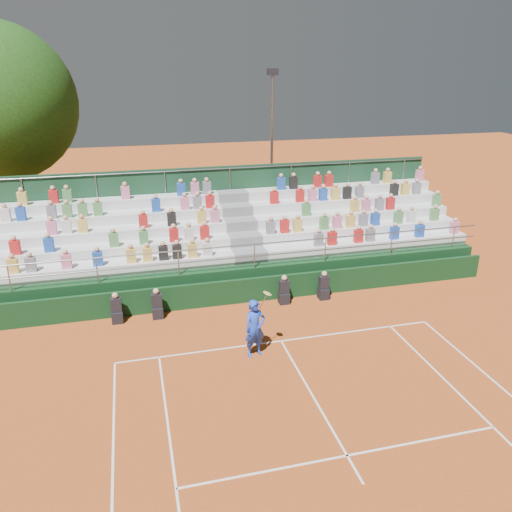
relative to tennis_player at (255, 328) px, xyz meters
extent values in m
plane|color=#AC4B1C|center=(1.07, 0.59, -0.97)|extent=(90.00, 90.00, 0.00)
cube|color=white|center=(1.07, 0.59, -0.97)|extent=(11.00, 0.06, 0.01)
cube|color=white|center=(1.07, -2.61, -0.97)|extent=(0.06, 6.40, 0.01)
cube|color=white|center=(1.07, -4.90, -0.97)|extent=(8.22, 0.06, 0.01)
cube|color=black|center=(1.07, 3.79, -0.47)|extent=(20.00, 0.15, 1.00)
cube|color=black|center=(-4.34, 3.34, -0.75)|extent=(0.40, 0.40, 0.44)
cube|color=black|center=(-4.34, 3.34, -0.27)|extent=(0.38, 0.25, 0.55)
sphere|color=tan|center=(-4.34, 3.34, 0.11)|extent=(0.22, 0.22, 0.22)
cube|color=black|center=(-2.89, 3.34, -0.75)|extent=(0.40, 0.40, 0.44)
cube|color=black|center=(-2.89, 3.34, -0.27)|extent=(0.38, 0.25, 0.55)
sphere|color=tan|center=(-2.89, 3.34, 0.11)|extent=(0.22, 0.22, 0.22)
cube|color=black|center=(2.01, 3.34, -0.75)|extent=(0.40, 0.40, 0.44)
cube|color=black|center=(2.01, 3.34, -0.27)|extent=(0.38, 0.25, 0.55)
sphere|color=tan|center=(2.01, 3.34, 0.11)|extent=(0.22, 0.22, 0.22)
cube|color=black|center=(3.67, 3.34, -0.75)|extent=(0.40, 0.40, 0.44)
cube|color=black|center=(3.67, 3.34, -0.27)|extent=(0.38, 0.25, 0.55)
sphere|color=tan|center=(3.67, 3.34, 0.11)|extent=(0.22, 0.22, 0.22)
cube|color=black|center=(1.07, 6.89, -0.37)|extent=(20.00, 5.20, 1.20)
cube|color=silver|center=(-4.28, 5.21, 0.44)|extent=(9.30, 0.85, 0.42)
cube|color=silver|center=(6.42, 5.21, 0.44)|extent=(9.30, 0.85, 0.42)
cube|color=slate|center=(1.07, 5.21, 0.44)|extent=(1.40, 0.85, 0.42)
cube|color=silver|center=(-4.28, 6.06, 0.86)|extent=(9.30, 0.85, 0.42)
cube|color=silver|center=(6.42, 6.06, 0.86)|extent=(9.30, 0.85, 0.42)
cube|color=slate|center=(1.07, 6.06, 0.86)|extent=(1.40, 0.85, 0.42)
cube|color=silver|center=(-4.28, 6.91, 1.28)|extent=(9.30, 0.85, 0.42)
cube|color=silver|center=(6.42, 6.91, 1.28)|extent=(9.30, 0.85, 0.42)
cube|color=slate|center=(1.07, 6.91, 1.28)|extent=(1.40, 0.85, 0.42)
cube|color=silver|center=(-4.28, 7.76, 1.70)|extent=(9.30, 0.85, 0.42)
cube|color=silver|center=(6.42, 7.76, 1.70)|extent=(9.30, 0.85, 0.42)
cube|color=slate|center=(1.07, 7.76, 1.70)|extent=(1.40, 0.85, 0.42)
cube|color=silver|center=(-4.28, 8.61, 2.12)|extent=(9.30, 0.85, 0.42)
cube|color=silver|center=(6.42, 8.61, 2.12)|extent=(9.30, 0.85, 0.42)
cube|color=slate|center=(1.07, 8.61, 2.12)|extent=(1.40, 0.85, 0.42)
cube|color=#173D25|center=(1.07, 9.14, 1.23)|extent=(20.00, 0.12, 4.40)
cylinder|color=gray|center=(1.07, 4.34, 1.23)|extent=(20.00, 0.05, 0.05)
cylinder|color=gray|center=(1.07, 9.04, 3.33)|extent=(20.00, 0.05, 0.05)
cube|color=gold|center=(-7.91, 5.06, 0.93)|extent=(0.36, 0.24, 0.56)
cube|color=slate|center=(-7.30, 5.06, 0.93)|extent=(0.36, 0.24, 0.56)
cube|color=pink|center=(-6.05, 5.06, 0.93)|extent=(0.36, 0.24, 0.56)
cube|color=#1E4CB2|center=(-4.92, 5.06, 0.93)|extent=(0.36, 0.24, 0.56)
cube|color=gold|center=(-3.68, 5.06, 0.93)|extent=(0.36, 0.24, 0.56)
cube|color=gold|center=(-3.05, 5.06, 0.93)|extent=(0.36, 0.24, 0.56)
cube|color=black|center=(-2.44, 5.06, 0.93)|extent=(0.36, 0.24, 0.56)
cube|color=black|center=(-1.91, 5.06, 0.93)|extent=(0.36, 0.24, 0.56)
cube|color=gold|center=(-1.29, 5.06, 0.93)|extent=(0.36, 0.24, 0.56)
cube|color=silver|center=(-0.70, 5.06, 0.93)|extent=(0.36, 0.24, 0.56)
cube|color=red|center=(-7.92, 5.91, 1.35)|extent=(0.36, 0.24, 0.56)
cube|color=#1E4CB2|center=(-6.71, 5.91, 1.35)|extent=(0.36, 0.24, 0.56)
cube|color=#4C8C4C|center=(-4.29, 5.91, 1.35)|extent=(0.36, 0.24, 0.56)
cube|color=#4C8C4C|center=(-3.13, 5.91, 1.35)|extent=(0.36, 0.24, 0.56)
cube|color=red|center=(-1.93, 5.91, 1.35)|extent=(0.36, 0.24, 0.56)
cube|color=silver|center=(-1.31, 5.91, 1.35)|extent=(0.36, 0.24, 0.56)
cube|color=red|center=(-0.66, 5.91, 1.35)|extent=(0.36, 0.24, 0.56)
cube|color=pink|center=(-6.65, 6.76, 1.77)|extent=(0.36, 0.24, 0.56)
cube|color=silver|center=(-6.09, 6.76, 1.77)|extent=(0.36, 0.24, 0.56)
cube|color=gold|center=(-5.48, 6.76, 1.77)|extent=(0.36, 0.24, 0.56)
cube|color=red|center=(-3.08, 6.76, 1.77)|extent=(0.36, 0.24, 0.56)
cube|color=black|center=(-1.91, 6.76, 1.77)|extent=(0.36, 0.24, 0.56)
cube|color=gold|center=(-0.64, 6.76, 1.77)|extent=(0.36, 0.24, 0.56)
cube|color=pink|center=(-0.07, 6.76, 1.77)|extent=(0.36, 0.24, 0.56)
cube|color=silver|center=(-8.44, 7.61, 2.19)|extent=(0.36, 0.24, 0.56)
cube|color=#1E4CB2|center=(-7.87, 7.61, 2.19)|extent=(0.36, 0.24, 0.56)
cube|color=slate|center=(-6.70, 7.61, 2.19)|extent=(0.36, 0.24, 0.56)
cube|color=#4C8C4C|center=(-6.09, 7.61, 2.19)|extent=(0.36, 0.24, 0.56)
cube|color=#4C8C4C|center=(-5.49, 7.61, 2.19)|extent=(0.36, 0.24, 0.56)
cube|color=#4C8C4C|center=(-4.88, 7.61, 2.19)|extent=(0.36, 0.24, 0.56)
cube|color=#1E4CB2|center=(-2.48, 7.61, 2.19)|extent=(0.36, 0.24, 0.56)
cube|color=pink|center=(-1.24, 7.61, 2.19)|extent=(0.36, 0.24, 0.56)
cube|color=slate|center=(-0.69, 7.61, 2.19)|extent=(0.36, 0.24, 0.56)
cube|color=red|center=(-0.13, 7.61, 2.19)|extent=(0.36, 0.24, 0.56)
cube|color=gold|center=(-7.89, 8.46, 2.61)|extent=(0.36, 0.24, 0.56)
cube|color=red|center=(-6.66, 8.46, 2.61)|extent=(0.36, 0.24, 0.56)
cube|color=#4C8C4C|center=(-6.11, 8.46, 2.61)|extent=(0.36, 0.24, 0.56)
cube|color=pink|center=(-3.71, 8.46, 2.61)|extent=(0.36, 0.24, 0.56)
cube|color=#1E4CB2|center=(-1.29, 8.46, 2.61)|extent=(0.36, 0.24, 0.56)
cube|color=pink|center=(-0.67, 8.46, 2.61)|extent=(0.36, 0.24, 0.56)
cube|color=slate|center=(-0.13, 8.46, 2.61)|extent=(0.36, 0.24, 0.56)
cube|color=slate|center=(4.04, 5.06, 0.93)|extent=(0.36, 0.24, 0.56)
cube|color=red|center=(4.65, 5.06, 0.93)|extent=(0.36, 0.24, 0.56)
cube|color=red|center=(5.86, 5.06, 0.93)|extent=(0.36, 0.24, 0.56)
cube|color=slate|center=(6.42, 5.06, 0.93)|extent=(0.36, 0.24, 0.56)
cube|color=#1E4CB2|center=(7.58, 5.06, 0.93)|extent=(0.36, 0.24, 0.56)
cube|color=#1E4CB2|center=(8.81, 5.06, 0.93)|extent=(0.36, 0.24, 0.56)
cube|color=pink|center=(10.58, 5.06, 0.93)|extent=(0.36, 0.24, 0.56)
cube|color=slate|center=(2.17, 5.91, 1.35)|extent=(0.36, 0.24, 0.56)
cube|color=red|center=(2.79, 5.91, 1.35)|extent=(0.36, 0.24, 0.56)
cube|color=gold|center=(3.38, 5.91, 1.35)|extent=(0.36, 0.24, 0.56)
cube|color=#4C8C4C|center=(4.60, 5.91, 1.35)|extent=(0.36, 0.24, 0.56)
cube|color=pink|center=(5.21, 5.91, 1.35)|extent=(0.36, 0.24, 0.56)
cube|color=gold|center=(5.84, 5.91, 1.35)|extent=(0.36, 0.24, 0.56)
cube|color=slate|center=(6.46, 5.91, 1.35)|extent=(0.36, 0.24, 0.56)
cube|color=#1E4CB2|center=(7.04, 5.91, 1.35)|extent=(0.36, 0.24, 0.56)
cube|color=#4C8C4C|center=(8.19, 5.91, 1.35)|extent=(0.36, 0.24, 0.56)
cube|color=silver|center=(8.83, 5.91, 1.35)|extent=(0.36, 0.24, 0.56)
cube|color=#4C8C4C|center=(10.04, 5.91, 1.35)|extent=(0.36, 0.24, 0.56)
cube|color=#4C8C4C|center=(4.06, 6.76, 1.77)|extent=(0.36, 0.24, 0.56)
cube|color=gold|center=(6.40, 6.76, 1.77)|extent=(0.36, 0.24, 0.56)
cube|color=pink|center=(6.97, 6.76, 1.77)|extent=(0.36, 0.24, 0.56)
cube|color=slate|center=(7.65, 6.76, 1.77)|extent=(0.36, 0.24, 0.56)
cube|color=red|center=(8.20, 6.76, 1.77)|extent=(0.36, 0.24, 0.56)
cube|color=#4C8C4C|center=(10.65, 6.76, 1.77)|extent=(0.36, 0.24, 0.56)
cube|color=red|center=(2.81, 7.61, 2.19)|extent=(0.36, 0.24, 0.56)
cube|color=red|center=(4.04, 7.61, 2.19)|extent=(0.36, 0.24, 0.56)
cube|color=pink|center=(4.64, 7.61, 2.19)|extent=(0.36, 0.24, 0.56)
cube|color=#1E4CB2|center=(5.17, 7.61, 2.19)|extent=(0.36, 0.24, 0.56)
cube|color=gold|center=(5.78, 7.61, 2.19)|extent=(0.36, 0.24, 0.56)
cube|color=black|center=(6.38, 7.61, 2.19)|extent=(0.36, 0.24, 0.56)
cube|color=slate|center=(7.01, 7.61, 2.19)|extent=(0.36, 0.24, 0.56)
cube|color=black|center=(8.82, 7.61, 2.19)|extent=(0.36, 0.24, 0.56)
cube|color=gold|center=(9.41, 7.61, 2.19)|extent=(0.36, 0.24, 0.56)
cube|color=slate|center=(10.03, 7.61, 2.19)|extent=(0.36, 0.24, 0.56)
cube|color=#1E4CB2|center=(3.38, 8.46, 2.61)|extent=(0.36, 0.24, 0.56)
cube|color=black|center=(3.99, 8.46, 2.61)|extent=(0.36, 0.24, 0.56)
cube|color=red|center=(5.20, 8.46, 2.61)|extent=(0.36, 0.24, 0.56)
cube|color=red|center=(5.78, 8.46, 2.61)|extent=(0.36, 0.24, 0.56)
cube|color=slate|center=(8.21, 8.46, 2.61)|extent=(0.36, 0.24, 0.56)
cube|color=gold|center=(8.87, 8.46, 2.61)|extent=(0.36, 0.24, 0.56)
cube|color=pink|center=(10.65, 8.46, 2.61)|extent=(0.36, 0.24, 0.56)
imported|color=blue|center=(0.00, 0.00, 0.00)|extent=(0.80, 0.63, 1.94)
cylinder|color=gray|center=(0.25, 0.00, 0.88)|extent=(0.26, 0.03, 0.51)
cylinder|color=#E5D866|center=(0.40, 0.00, 1.18)|extent=(0.26, 0.28, 0.14)
cylinder|color=#331F12|center=(-9.28, 13.35, 1.09)|extent=(0.50, 0.50, 4.13)
cylinder|color=gray|center=(4.51, 14.02, 3.14)|extent=(0.16, 0.16, 8.23)
cube|color=black|center=(4.51, 14.02, 7.43)|extent=(0.60, 0.25, 0.35)
camera|label=1|loc=(-3.39, -13.55, 7.90)|focal=35.00mm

